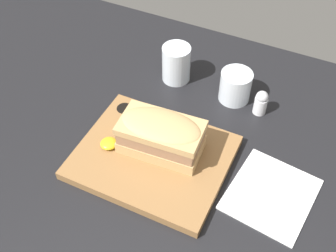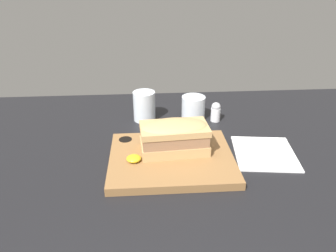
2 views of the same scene
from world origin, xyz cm
name	(u,v)px [view 1 (image 1 of 2)]	position (x,y,z in cm)	size (l,w,h in cm)	color
dining_table	(134,146)	(0.00, 0.00, 1.00)	(185.83, 92.61, 2.00)	black
serving_board	(153,157)	(5.70, -2.19, 3.00)	(30.58, 25.16, 2.05)	olive
sandwich	(160,136)	(6.68, -0.45, 8.37)	(17.35, 10.30, 8.12)	tan
mustard_dollop	(109,143)	(-3.45, -4.16, 4.71)	(3.54, 3.54, 1.41)	gold
water_glass	(176,66)	(-0.65, 23.32, 6.03)	(6.91, 6.91, 9.27)	silver
wine_glass	(235,87)	(14.76, 22.74, 5.36)	(7.38, 7.38, 7.50)	silver
napkin	(271,193)	(30.48, 0.29, 2.20)	(17.35, 18.78, 0.40)	white
salt_shaker	(261,102)	(21.60, 20.83, 5.11)	(2.99, 2.99, 6.17)	white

